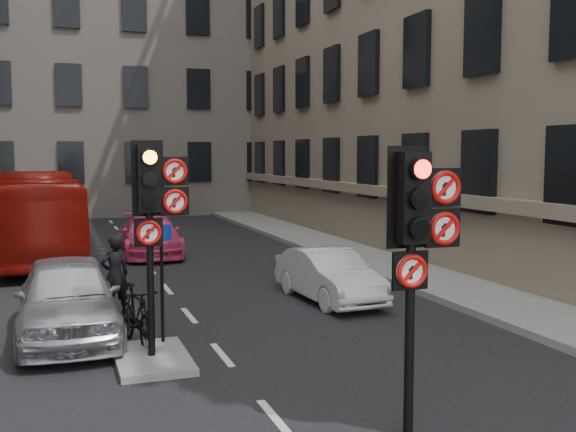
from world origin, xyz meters
TOP-DOWN VIEW (x-y plane):
  - pavement_right at (7.20, 12.00)m, footprint 3.00×50.00m
  - centre_island at (-1.20, 5.00)m, footprint 1.20×2.00m
  - building_far at (0.00, 38.00)m, footprint 30.00×14.00m
  - signal_near at (1.49, 0.99)m, footprint 0.91×0.40m
  - signal_far at (-1.11, 4.99)m, footprint 0.91×0.40m
  - car_silver at (-2.48, 7.00)m, footprint 1.85×4.54m
  - car_white at (3.40, 8.37)m, footprint 1.53×3.79m
  - car_pink at (0.41, 17.09)m, footprint 2.16×4.79m
  - bus_red at (-3.31, 17.68)m, footprint 3.03×10.47m
  - motorcycle at (-1.33, 6.00)m, footprint 0.83×1.93m
  - motorcyclist at (-1.48, 8.65)m, footprint 0.72×0.57m
  - info_sign at (-0.90, 5.73)m, footprint 0.36×0.15m

SIDE VIEW (x-z plane):
  - centre_island at x=-1.20m, z-range 0.00..0.12m
  - pavement_right at x=7.20m, z-range 0.00..0.16m
  - motorcycle at x=-1.33m, z-range 0.00..1.12m
  - car_white at x=3.40m, z-range 0.00..1.22m
  - car_pink at x=0.41m, z-range 0.00..1.36m
  - car_silver at x=-2.48m, z-range 0.00..1.54m
  - motorcyclist at x=-1.48m, z-range 0.00..1.73m
  - bus_red at x=-3.31m, z-range 0.00..2.88m
  - info_sign at x=-0.90m, z-range 0.43..2.54m
  - signal_near at x=1.49m, z-range 0.79..4.37m
  - signal_far at x=-1.11m, z-range 0.91..4.49m
  - building_far at x=0.00m, z-range 0.00..20.00m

